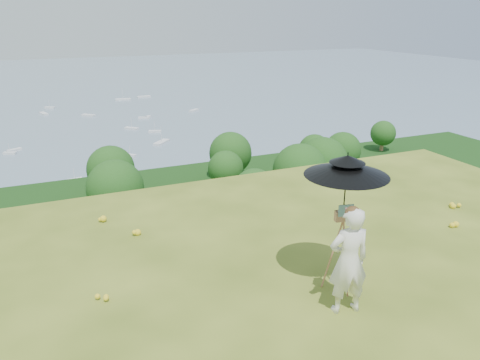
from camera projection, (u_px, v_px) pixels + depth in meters
name	position (u px, v px, depth m)	size (l,w,h in m)	color
ground	(408.00, 323.00, 6.77)	(14.00, 14.00, 0.00)	#4B5F1B
shoreline_tier	(88.00, 252.00, 83.71)	(170.00, 28.00, 8.00)	#6B6356
bay_water	(48.00, 98.00, 225.73)	(700.00, 700.00, 0.00)	slate
slope_trees	(113.00, 240.00, 42.07)	(110.00, 50.00, 6.00)	#214815
harbor_town	(84.00, 219.00, 81.53)	(110.00, 22.00, 5.00)	silver
moored_boats	(17.00, 137.00, 152.62)	(140.00, 140.00, 0.70)	silver
wildflowers	(396.00, 310.00, 6.96)	(10.00, 10.50, 0.12)	yellow
painter	(349.00, 261.00, 6.77)	(0.61, 0.40, 1.68)	white
field_easel	(341.00, 247.00, 7.38)	(0.57, 0.57, 1.49)	brown
sun_umbrella	(345.00, 186.00, 7.06)	(1.28, 1.28, 1.06)	black
painter_cap	(353.00, 210.00, 6.50)	(0.21, 0.26, 0.10)	#DD7984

